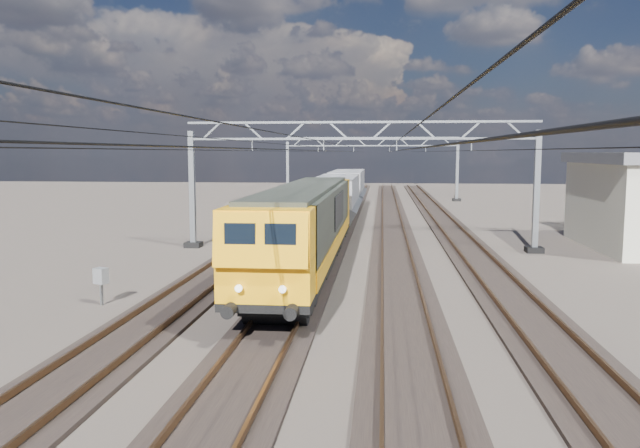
# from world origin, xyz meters

# --- Properties ---
(ground) EXTENTS (160.00, 160.00, 0.00)m
(ground) POSITION_xyz_m (0.00, 0.00, 0.00)
(ground) COLOR #29241F
(ground) RESTS_ON ground
(track_outer_west) EXTENTS (2.60, 140.00, 0.30)m
(track_outer_west) POSITION_xyz_m (-6.00, 0.00, 0.07)
(track_outer_west) COLOR black
(track_outer_west) RESTS_ON ground
(track_loco) EXTENTS (2.60, 140.00, 0.30)m
(track_loco) POSITION_xyz_m (-2.00, 0.00, 0.07)
(track_loco) COLOR black
(track_loco) RESTS_ON ground
(track_inner_east) EXTENTS (2.60, 140.00, 0.30)m
(track_inner_east) POSITION_xyz_m (2.00, 0.00, 0.07)
(track_inner_east) COLOR black
(track_inner_east) RESTS_ON ground
(track_outer_east) EXTENTS (2.60, 140.00, 0.30)m
(track_outer_east) POSITION_xyz_m (6.00, 0.00, 0.07)
(track_outer_east) COLOR black
(track_outer_east) RESTS_ON ground
(catenary_gantry_mid) EXTENTS (19.90, 0.90, 7.11)m
(catenary_gantry_mid) POSITION_xyz_m (0.00, 4.00, 3.91)
(catenary_gantry_mid) COLOR gray
(catenary_gantry_mid) RESTS_ON ground
(catenary_gantry_far) EXTENTS (19.90, 0.90, 7.11)m
(catenary_gantry_far) POSITION_xyz_m (0.00, 40.00, 3.91)
(catenary_gantry_far) COLOR gray
(catenary_gantry_far) RESTS_ON ground
(overhead_wires) EXTENTS (12.03, 140.00, 0.53)m
(overhead_wires) POSITION_xyz_m (0.00, 8.00, 5.75)
(overhead_wires) COLOR black
(overhead_wires) RESTS_ON ground
(locomotive) EXTENTS (2.76, 21.10, 3.62)m
(locomotive) POSITION_xyz_m (-2.00, -4.01, 2.33)
(locomotive) COLOR black
(locomotive) RESTS_ON ground
(hopper_wagon_lead) EXTENTS (3.38, 13.00, 3.25)m
(hopper_wagon_lead) POSITION_xyz_m (-2.00, 13.68, 2.23)
(hopper_wagon_lead) COLOR black
(hopper_wagon_lead) RESTS_ON ground
(hopper_wagon_mid) EXTENTS (3.38, 13.00, 3.25)m
(hopper_wagon_mid) POSITION_xyz_m (-2.00, 27.88, 2.23)
(hopper_wagon_mid) COLOR black
(hopper_wagon_mid) RESTS_ON ground
(trackside_cabinet) EXTENTS (0.54, 0.48, 1.35)m
(trackside_cabinet) POSITION_xyz_m (-8.64, -9.65, 1.03)
(trackside_cabinet) COLOR gray
(trackside_cabinet) RESTS_ON ground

